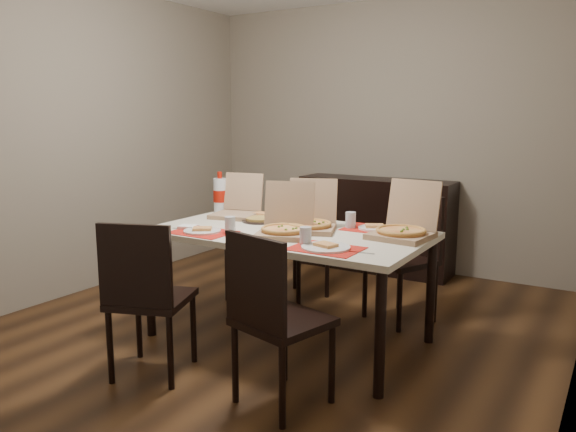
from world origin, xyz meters
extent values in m
cube|color=#452A15|center=(0.00, 0.00, -0.01)|extent=(3.80, 4.00, 0.02)
cube|color=gray|center=(0.00, 2.01, 1.30)|extent=(3.80, 0.02, 2.60)
cube|color=gray|center=(-1.91, 0.00, 1.30)|extent=(0.02, 4.00, 2.60)
cube|color=black|center=(0.00, 1.78, 0.45)|extent=(1.50, 0.40, 0.90)
cube|color=beige|center=(0.19, -0.17, 0.73)|extent=(1.80, 1.00, 0.04)
cylinder|color=black|center=(-0.65, -0.61, 0.35)|extent=(0.06, 0.06, 0.71)
cylinder|color=black|center=(1.03, -0.61, 0.35)|extent=(0.06, 0.06, 0.71)
cylinder|color=black|center=(-0.65, 0.27, 0.35)|extent=(0.06, 0.06, 0.71)
cylinder|color=black|center=(1.03, 0.27, 0.35)|extent=(0.06, 0.06, 0.71)
cube|color=black|center=(-0.22, -1.02, 0.45)|extent=(0.54, 0.54, 0.04)
cube|color=black|center=(-0.16, -1.19, 0.70)|extent=(0.40, 0.17, 0.46)
cylinder|color=black|center=(-0.33, -1.25, 0.21)|extent=(0.04, 0.04, 0.43)
cylinder|color=black|center=(0.01, -1.12, 0.21)|extent=(0.04, 0.04, 0.43)
cylinder|color=black|center=(-0.46, -0.91, 0.21)|extent=(0.04, 0.04, 0.43)
cylinder|color=black|center=(-0.12, -0.78, 0.21)|extent=(0.04, 0.04, 0.43)
cube|color=black|center=(0.62, -0.92, 0.45)|extent=(0.51, 0.51, 0.04)
cube|color=black|center=(0.57, -1.11, 0.70)|extent=(0.41, 0.13, 0.46)
cylinder|color=black|center=(0.40, -1.05, 0.21)|extent=(0.04, 0.04, 0.43)
cylinder|color=black|center=(0.75, -1.14, 0.21)|extent=(0.04, 0.04, 0.43)
cylinder|color=black|center=(0.49, -0.70, 0.21)|extent=(0.04, 0.04, 0.43)
cylinder|color=black|center=(0.84, -0.79, 0.21)|extent=(0.04, 0.04, 0.43)
cube|color=black|center=(-0.21, 0.62, 0.45)|extent=(0.49, 0.49, 0.04)
cube|color=black|center=(-0.17, 0.80, 0.70)|extent=(0.42, 0.11, 0.46)
cylinder|color=black|center=(0.01, 0.76, 0.21)|extent=(0.04, 0.04, 0.43)
cylinder|color=black|center=(-0.35, 0.83, 0.21)|extent=(0.04, 0.04, 0.43)
cylinder|color=black|center=(-0.06, 0.40, 0.21)|extent=(0.04, 0.04, 0.43)
cylinder|color=black|center=(-0.42, 0.47, 0.21)|extent=(0.04, 0.04, 0.43)
cube|color=black|center=(0.70, 0.57, 0.45)|extent=(0.56, 0.56, 0.04)
cube|color=black|center=(0.78, 0.75, 0.70)|extent=(0.39, 0.20, 0.46)
cylinder|color=black|center=(0.94, 0.66, 0.21)|extent=(0.04, 0.04, 0.43)
cylinder|color=black|center=(0.61, 0.81, 0.21)|extent=(0.04, 0.04, 0.43)
cylinder|color=black|center=(0.79, 0.34, 0.21)|extent=(0.04, 0.04, 0.43)
cylinder|color=black|center=(0.46, 0.49, 0.21)|extent=(0.04, 0.04, 0.43)
cube|color=red|center=(-0.26, -0.50, 0.75)|extent=(0.40, 0.30, 0.00)
cylinder|color=white|center=(-0.26, -0.50, 0.76)|extent=(0.24, 0.24, 0.01)
cube|color=#E8D474|center=(-0.26, -0.50, 0.78)|extent=(0.15, 0.14, 0.02)
cylinder|color=#AEB2BA|center=(-0.09, -0.43, 0.81)|extent=(0.07, 0.07, 0.11)
cube|color=#B2B2B7|center=(-0.42, -0.49, 0.75)|extent=(0.20, 0.04, 0.00)
cube|color=white|center=(-0.42, -0.46, 0.76)|extent=(0.13, 0.13, 0.02)
cube|color=red|center=(0.64, -0.49, 0.75)|extent=(0.40, 0.30, 0.00)
cylinder|color=white|center=(0.64, -0.49, 0.76)|extent=(0.28, 0.28, 0.01)
cube|color=#E8D474|center=(0.64, -0.49, 0.78)|extent=(0.14, 0.12, 0.02)
cylinder|color=#AEB2BA|center=(0.49, -0.48, 0.81)|extent=(0.07, 0.07, 0.11)
cube|color=#B2B2B7|center=(0.83, -0.48, 0.75)|extent=(0.20, 0.04, 0.00)
cube|color=red|center=(-0.25, 0.17, 0.75)|extent=(0.40, 0.30, 0.00)
cylinder|color=white|center=(-0.25, 0.17, 0.76)|extent=(0.25, 0.25, 0.01)
cube|color=#E8D474|center=(-0.25, 0.17, 0.78)|extent=(0.12, 0.09, 0.02)
cylinder|color=#AEB2BA|center=(-0.11, 0.12, 0.81)|extent=(0.07, 0.07, 0.11)
cube|color=#B2B2B7|center=(-0.43, 0.18, 0.75)|extent=(0.20, 0.04, 0.00)
cube|color=white|center=(-0.41, 0.21, 0.76)|extent=(0.13, 0.13, 0.02)
cube|color=red|center=(0.66, 0.17, 0.75)|extent=(0.40, 0.30, 0.00)
cylinder|color=white|center=(0.66, 0.17, 0.76)|extent=(0.22, 0.22, 0.01)
cube|color=#E8D474|center=(0.66, 0.17, 0.78)|extent=(0.15, 0.14, 0.02)
cylinder|color=#AEB2BA|center=(0.50, 0.13, 0.81)|extent=(0.07, 0.07, 0.11)
cube|color=#B2B2B7|center=(0.80, 0.15, 0.75)|extent=(0.20, 0.04, 0.00)
cube|color=white|center=(0.28, -0.18, 0.76)|extent=(0.15, 0.15, 0.02)
cube|color=#907153|center=(0.26, -0.33, 0.77)|extent=(0.42, 0.42, 0.03)
cube|color=#907153|center=(0.20, -0.18, 0.93)|extent=(0.33, 0.18, 0.29)
cylinder|color=#E8D474|center=(0.26, -0.33, 0.79)|extent=(0.36, 0.36, 0.02)
cube|color=#907153|center=(0.90, 0.00, 0.77)|extent=(0.38, 0.38, 0.03)
cube|color=#907153|center=(0.92, 0.17, 0.94)|extent=(0.35, 0.11, 0.31)
cylinder|color=#E8D474|center=(0.90, 0.00, 0.79)|extent=(0.32, 0.32, 0.02)
cube|color=#907153|center=(-0.41, 0.06, 0.77)|extent=(0.37, 0.37, 0.03)
cube|color=#907153|center=(-0.45, 0.21, 0.92)|extent=(0.32, 0.13, 0.28)
cube|color=#907153|center=(0.31, -0.10, 0.77)|extent=(0.42, 0.42, 0.03)
cube|color=#907153|center=(0.25, 0.05, 0.93)|extent=(0.33, 0.18, 0.29)
cylinder|color=#E8D474|center=(0.31, -0.10, 0.79)|extent=(0.36, 0.36, 0.02)
cylinder|color=black|center=(-0.16, 0.01, 0.76)|extent=(0.26, 0.26, 0.01)
cylinder|color=#B09044|center=(-0.16, 0.01, 0.77)|extent=(0.20, 0.20, 0.02)
imported|color=white|center=(0.30, 0.07, 0.77)|extent=(0.16, 0.16, 0.03)
cylinder|color=silver|center=(-0.65, 0.18, 0.88)|extent=(0.10, 0.10, 0.27)
cylinder|color=#9B1307|center=(-0.65, 0.18, 0.88)|extent=(0.11, 0.11, 0.09)
cylinder|color=#9B1307|center=(-0.65, 0.18, 1.04)|extent=(0.04, 0.04, 0.05)
camera|label=1|loc=(2.07, -3.27, 1.50)|focal=35.00mm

